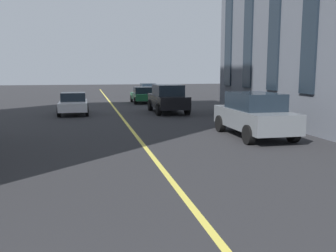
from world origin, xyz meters
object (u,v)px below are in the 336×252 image
object	(u,v)px
car_silver_near	(148,89)
car_black_mid	(168,98)
car_white_parked_b	(73,103)
car_grey_trailing	(254,114)
car_green_far	(143,95)

from	to	relation	value
car_silver_near	car_black_mid	world-z (taller)	car_black_mid
car_black_mid	car_white_parked_b	distance (m)	6.22
car_grey_trailing	car_green_far	size ratio (longest dim) A/B	1.21
car_grey_trailing	car_white_parked_b	size ratio (longest dim) A/B	1.21
car_black_mid	car_green_far	size ratio (longest dim) A/B	1.21
car_black_mid	car_grey_trailing	bearing A→B (deg)	-170.79
car_white_parked_b	car_green_far	world-z (taller)	same
car_grey_trailing	car_green_far	distance (m)	17.98
car_silver_near	car_white_parked_b	world-z (taller)	car_white_parked_b
car_silver_near	car_green_far	world-z (taller)	car_green_far
car_black_mid	car_white_parked_b	xyz separation A→B (m)	(0.42, 6.20, -0.27)
car_silver_near	car_white_parked_b	bearing A→B (deg)	156.19
car_silver_near	car_white_parked_b	size ratio (longest dim) A/B	1.13
car_green_far	car_black_mid	bearing A→B (deg)	-176.41
car_black_mid	car_white_parked_b	size ratio (longest dim) A/B	1.21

